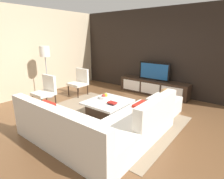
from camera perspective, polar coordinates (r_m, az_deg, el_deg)
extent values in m
plane|color=brown|center=(4.48, -1.12, -8.81)|extent=(14.00, 14.00, 0.00)
cube|color=black|center=(6.40, 14.58, 11.28)|extent=(6.40, 0.12, 2.80)
cube|color=beige|center=(6.69, -22.18, 10.81)|extent=(0.12, 5.20, 2.80)
cube|color=gray|center=(4.54, -2.11, -8.41)|extent=(3.41, 2.45, 0.01)
cube|color=#332319|center=(6.33, 12.74, 0.75)|extent=(2.35, 0.46, 0.50)
cube|color=white|center=(6.46, 6.06, 1.38)|extent=(0.66, 0.01, 0.35)
cube|color=white|center=(6.12, 11.78, 0.28)|extent=(0.66, 0.01, 0.35)
cube|color=white|center=(5.85, 18.09, -0.93)|extent=(0.66, 0.01, 0.35)
cube|color=black|center=(6.21, 13.05, 5.61)|extent=(1.07, 0.05, 0.59)
cube|color=#194C8C|center=(6.18, 12.94, 5.57)|extent=(0.96, 0.01, 0.50)
cube|color=white|center=(3.44, -12.63, -13.43)|extent=(2.36, 0.85, 0.43)
cube|color=white|center=(3.09, -17.94, -8.92)|extent=(2.36, 0.18, 0.39)
cube|color=white|center=(3.79, 8.83, -10.30)|extent=(0.85, 1.45, 0.43)
cube|color=white|center=(3.49, 13.92, -5.60)|extent=(0.18, 1.45, 0.39)
cube|color=red|center=(3.84, -19.73, -5.44)|extent=(0.36, 0.20, 0.22)
cube|color=red|center=(3.99, 11.56, -5.21)|extent=(0.60, 0.44, 0.06)
cube|color=#332319|center=(4.54, -1.31, -6.17)|extent=(0.76, 0.82, 0.33)
cube|color=white|center=(4.48, -1.33, -3.92)|extent=(0.95, 1.02, 0.05)
cylinder|color=#332319|center=(5.53, -23.54, -3.14)|extent=(0.04, 0.04, 0.38)
cylinder|color=#332319|center=(5.15, -21.07, -4.25)|extent=(0.04, 0.04, 0.38)
cylinder|color=#332319|center=(5.73, -19.89, -2.11)|extent=(0.04, 0.04, 0.38)
cylinder|color=#332319|center=(5.36, -17.26, -3.10)|extent=(0.04, 0.04, 0.38)
cube|color=white|center=(5.38, -20.65, -1.21)|extent=(0.54, 0.50, 0.08)
cube|color=white|center=(5.42, -19.05, 1.98)|extent=(0.54, 0.08, 0.45)
cylinder|color=#A5A5AA|center=(6.32, -19.09, -2.04)|extent=(0.28, 0.28, 0.02)
cylinder|color=#A5A5AA|center=(6.16, -19.64, 3.73)|extent=(0.03, 0.03, 1.28)
cylinder|color=white|center=(6.05, -20.37, 11.13)|extent=(0.31, 0.31, 0.32)
cube|color=white|center=(4.90, 15.97, -4.66)|extent=(0.70, 0.70, 0.40)
cylinder|color=silver|center=(4.64, -2.27, -2.41)|extent=(0.28, 0.28, 0.07)
sphere|color=gold|center=(4.59, -1.96, -1.91)|extent=(0.08, 0.08, 0.08)
sphere|color=gold|center=(4.65, -1.99, -1.69)|extent=(0.09, 0.09, 0.09)
sphere|color=#4C8C33|center=(4.63, -2.50, -1.76)|extent=(0.09, 0.09, 0.09)
sphere|color=#B23326|center=(4.58, -2.61, -1.94)|extent=(0.09, 0.09, 0.09)
cylinder|color=#332319|center=(6.25, -13.49, -0.08)|extent=(0.04, 0.04, 0.38)
cylinder|color=#332319|center=(5.90, -10.66, -0.86)|extent=(0.04, 0.04, 0.38)
cylinder|color=#332319|center=(6.51, -10.52, 0.77)|extent=(0.04, 0.04, 0.38)
cylinder|color=#332319|center=(6.18, -7.65, 0.07)|extent=(0.04, 0.04, 0.38)
cube|color=white|center=(6.16, -10.67, 1.69)|extent=(0.55, 0.51, 0.08)
cube|color=white|center=(6.24, -9.31, 4.45)|extent=(0.55, 0.08, 0.45)
sphere|color=#997247|center=(4.80, 16.27, -1.06)|extent=(0.25, 0.25, 0.25)
cube|color=#1E232D|center=(4.24, 0.00, -4.49)|extent=(0.17, 0.13, 0.03)
cube|color=maroon|center=(4.23, 0.03, -4.13)|extent=(0.21, 0.14, 0.03)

